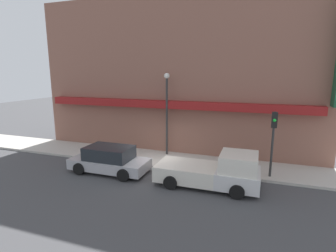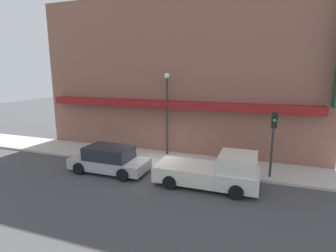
{
  "view_description": "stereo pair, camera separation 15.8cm",
  "coord_description": "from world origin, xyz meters",
  "px_view_note": "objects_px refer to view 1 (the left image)",
  "views": [
    {
      "loc": [
        5.56,
        -13.51,
        5.51
      ],
      "look_at": [
        0.44,
        1.22,
        2.34
      ],
      "focal_mm": 28.0,
      "sensor_mm": 36.0,
      "label": 1
    },
    {
      "loc": [
        5.71,
        -13.46,
        5.51
      ],
      "look_at": [
        0.44,
        1.22,
        2.34
      ],
      "focal_mm": 28.0,
      "sensor_mm": 36.0,
      "label": 2
    }
  ],
  "objects_px": {
    "fire_hydrant": "(117,153)",
    "traffic_light": "(273,133)",
    "parked_car": "(110,160)",
    "pickup_truck": "(214,171)",
    "street_lamp": "(167,104)"
  },
  "relations": [
    {
      "from": "street_lamp",
      "to": "traffic_light",
      "type": "relative_size",
      "value": 1.55
    },
    {
      "from": "pickup_truck",
      "to": "fire_hydrant",
      "type": "distance_m",
      "value": 6.93
    },
    {
      "from": "fire_hydrant",
      "to": "traffic_light",
      "type": "bearing_deg",
      "value": -1.58
    },
    {
      "from": "parked_car",
      "to": "traffic_light",
      "type": "height_order",
      "value": "traffic_light"
    },
    {
      "from": "parked_car",
      "to": "fire_hydrant",
      "type": "distance_m",
      "value": 2.22
    },
    {
      "from": "fire_hydrant",
      "to": "traffic_light",
      "type": "relative_size",
      "value": 0.17
    },
    {
      "from": "street_lamp",
      "to": "traffic_light",
      "type": "bearing_deg",
      "value": -16.85
    },
    {
      "from": "fire_hydrant",
      "to": "pickup_truck",
      "type": "bearing_deg",
      "value": -17.51
    },
    {
      "from": "pickup_truck",
      "to": "fire_hydrant",
      "type": "height_order",
      "value": "pickup_truck"
    },
    {
      "from": "traffic_light",
      "to": "street_lamp",
      "type": "bearing_deg",
      "value": 163.15
    },
    {
      "from": "pickup_truck",
      "to": "parked_car",
      "type": "distance_m",
      "value": 5.88
    },
    {
      "from": "fire_hydrant",
      "to": "parked_car",
      "type": "bearing_deg",
      "value": -70.89
    },
    {
      "from": "street_lamp",
      "to": "fire_hydrant",
      "type": "bearing_deg",
      "value": -148.95
    },
    {
      "from": "parked_car",
      "to": "traffic_light",
      "type": "distance_m",
      "value": 8.91
    },
    {
      "from": "pickup_truck",
      "to": "parked_car",
      "type": "height_order",
      "value": "pickup_truck"
    }
  ]
}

